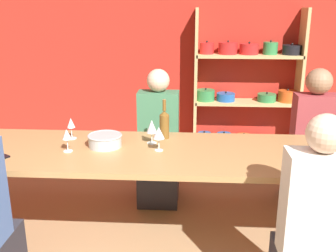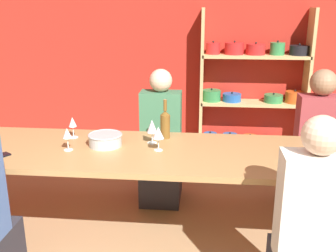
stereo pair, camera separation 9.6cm
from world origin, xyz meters
name	(u,v)px [view 2 (the right image)]	position (x,y,z in m)	size (l,w,h in m)	color
wall_back_red	(174,37)	(0.00, 3.83, 1.35)	(8.80, 0.06, 2.70)	red
shelf_unit	(252,92)	(0.96, 3.63, 0.72)	(1.27, 0.30, 1.70)	tan
dining_table	(167,160)	(0.15, 1.49, 0.67)	(3.17, 0.84, 0.74)	#AD7F4C
mixing_bowl	(105,139)	(-0.31, 1.54, 0.79)	(0.25, 0.25, 0.09)	#B7BABC
wine_bottle_green	(165,124)	(0.11, 1.76, 0.86)	(0.07, 0.07, 0.30)	brown
wine_glass_white_a	(67,134)	(-0.55, 1.42, 0.86)	(0.06, 0.06, 0.16)	white
wine_glass_white_b	(152,127)	(0.02, 1.63, 0.86)	(0.08, 0.08, 0.18)	white
wine_glass_empty_a	(73,123)	(-0.60, 1.70, 0.86)	(0.07, 0.07, 0.16)	white
wine_glass_red_b	(158,133)	(0.09, 1.48, 0.87)	(0.08, 0.08, 0.17)	white
person_far_a	(161,153)	(0.02, 2.18, 0.45)	(0.35, 0.44, 1.21)	#2D2D38
person_far_b	(315,155)	(1.38, 2.24, 0.46)	(0.36, 0.46, 1.22)	#2D2D38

